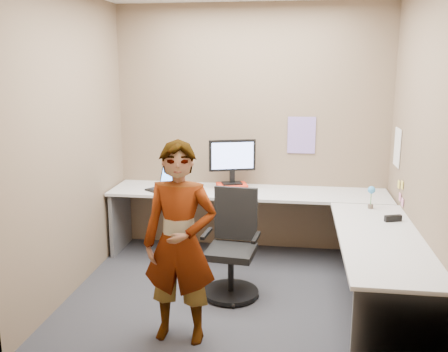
% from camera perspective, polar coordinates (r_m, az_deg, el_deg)
% --- Properties ---
extents(ground, '(3.00, 3.00, 0.00)m').
position_cam_1_polar(ground, '(4.68, 1.45, -13.38)').
color(ground, '#242428').
rests_on(ground, ground).
extents(wall_back, '(3.00, 0.00, 3.00)m').
position_cam_1_polar(wall_back, '(5.55, 3.15, 5.33)').
color(wall_back, brown).
rests_on(wall_back, ground).
extents(wall_right, '(0.00, 2.70, 2.70)m').
position_cam_1_polar(wall_right, '(4.36, 21.57, 2.46)').
color(wall_right, brown).
rests_on(wall_right, ground).
extents(wall_left, '(0.00, 2.70, 2.70)m').
position_cam_1_polar(wall_left, '(4.68, -17.03, 3.44)').
color(wall_left, brown).
rests_on(wall_left, ground).
extents(desk, '(2.98, 2.58, 0.73)m').
position_cam_1_polar(desk, '(4.79, 7.26, -5.26)').
color(desk, silver).
rests_on(desk, ground).
extents(paper_ream, '(0.37, 0.32, 0.06)m').
position_cam_1_polar(paper_ream, '(5.39, 0.91, -1.23)').
color(paper_ream, red).
rests_on(paper_ream, desk).
extents(monitor, '(0.49, 0.22, 0.48)m').
position_cam_1_polar(monitor, '(5.34, 0.95, 2.08)').
color(monitor, black).
rests_on(monitor, paper_ream).
extents(laptop, '(0.42, 0.41, 0.23)m').
position_cam_1_polar(laptop, '(5.39, -6.63, -1.02)').
color(laptop, black).
rests_on(laptop, desk).
extents(trackball_mouse, '(0.12, 0.08, 0.07)m').
position_cam_1_polar(trackball_mouse, '(5.22, -0.36, -1.75)').
color(trackball_mouse, '#B7B7BC').
rests_on(trackball_mouse, desk).
extents(origami, '(0.10, 0.10, 0.06)m').
position_cam_1_polar(origami, '(5.12, 2.37, -2.01)').
color(origami, white).
rests_on(origami, desk).
extents(stapler, '(0.15, 0.09, 0.05)m').
position_cam_1_polar(stapler, '(4.55, 18.76, -4.60)').
color(stapler, black).
rests_on(stapler, desk).
extents(flower, '(0.07, 0.07, 0.22)m').
position_cam_1_polar(flower, '(4.86, 16.48, -1.96)').
color(flower, brown).
rests_on(flower, desk).
extents(calendar_purple, '(0.30, 0.01, 0.40)m').
position_cam_1_polar(calendar_purple, '(5.52, 8.84, 4.64)').
color(calendar_purple, '#846BB7').
rests_on(calendar_purple, wall_back).
extents(calendar_white, '(0.01, 0.28, 0.38)m').
position_cam_1_polar(calendar_white, '(5.24, 19.20, 3.11)').
color(calendar_white, white).
rests_on(calendar_white, wall_right).
extents(sticky_note_a, '(0.01, 0.07, 0.07)m').
position_cam_1_polar(sticky_note_a, '(4.96, 19.68, -0.98)').
color(sticky_note_a, '#F2E059').
rests_on(sticky_note_a, wall_right).
extents(sticky_note_b, '(0.01, 0.07, 0.07)m').
position_cam_1_polar(sticky_note_b, '(5.04, 19.46, -2.28)').
color(sticky_note_b, pink).
rests_on(sticky_note_b, wall_right).
extents(sticky_note_c, '(0.01, 0.07, 0.07)m').
position_cam_1_polar(sticky_note_c, '(4.93, 19.71, -2.86)').
color(sticky_note_c, pink).
rests_on(sticky_note_c, wall_right).
extents(sticky_note_d, '(0.01, 0.07, 0.07)m').
position_cam_1_polar(sticky_note_d, '(5.11, 19.34, -0.91)').
color(sticky_note_d, '#F2E059').
rests_on(sticky_note_d, wall_right).
extents(office_chair, '(0.51, 0.50, 0.95)m').
position_cam_1_polar(office_chair, '(4.55, 0.96, -8.81)').
color(office_chair, black).
rests_on(office_chair, ground).
extents(person, '(0.57, 0.39, 1.53)m').
position_cam_1_polar(person, '(3.73, -5.07, -7.66)').
color(person, '#999399').
rests_on(person, ground).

